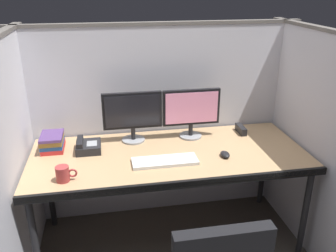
{
  "coord_description": "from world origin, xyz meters",
  "views": [
    {
      "loc": [
        -0.41,
        -1.88,
        1.85
      ],
      "look_at": [
        0.0,
        0.35,
        0.92
      ],
      "focal_mm": 38.06,
      "sensor_mm": 36.0,
      "label": 1
    }
  ],
  "objects": [
    {
      "name": "keyboard_main",
      "position": [
        -0.06,
        0.16,
        0.75
      ],
      "size": [
        0.43,
        0.15,
        0.02
      ],
      "primitive_type": "cube",
      "color": "silver",
      "rests_on": "desk"
    },
    {
      "name": "cubicle_partition_right",
      "position": [
        0.99,
        0.2,
        0.79
      ],
      "size": [
        0.06,
        1.41,
        1.57
      ],
      "color": "silver",
      "rests_on": "ground"
    },
    {
      "name": "coffee_mug",
      "position": [
        -0.69,
        0.04,
        0.79
      ],
      "size": [
        0.13,
        0.08,
        0.09
      ],
      "color": "#993333",
      "rests_on": "desk"
    },
    {
      "name": "computer_mouse",
      "position": [
        0.36,
        0.17,
        0.76
      ],
      "size": [
        0.06,
        0.1,
        0.04
      ],
      "color": "black",
      "rests_on": "desk"
    },
    {
      "name": "cubicle_partition_rear",
      "position": [
        0.0,
        0.74,
        0.79
      ],
      "size": [
        2.21,
        0.06,
        1.57
      ],
      "color": "silver",
      "rests_on": "ground"
    },
    {
      "name": "cubicle_partition_left",
      "position": [
        -0.99,
        0.2,
        0.79
      ],
      "size": [
        0.06,
        1.41,
        1.57
      ],
      "color": "silver",
      "rests_on": "ground"
    },
    {
      "name": "book_stack",
      "position": [
        -0.8,
        0.5,
        0.8
      ],
      "size": [
        0.15,
        0.22,
        0.12
      ],
      "color": "#B22626",
      "rests_on": "desk"
    },
    {
      "name": "monitor_left",
      "position": [
        -0.23,
        0.54,
        0.96
      ],
      "size": [
        0.43,
        0.17,
        0.37
      ],
      "color": "gray",
      "rests_on": "desk"
    },
    {
      "name": "monitor_right",
      "position": [
        0.21,
        0.54,
        0.96
      ],
      "size": [
        0.43,
        0.17,
        0.37
      ],
      "color": "gray",
      "rests_on": "desk"
    },
    {
      "name": "desk_phone",
      "position": [
        -0.56,
        0.43,
        0.77
      ],
      "size": [
        0.17,
        0.19,
        0.09
      ],
      "color": "black",
      "rests_on": "desk"
    },
    {
      "name": "desk",
      "position": [
        0.0,
        0.29,
        0.69
      ],
      "size": [
        1.9,
        0.8,
        0.74
      ],
      "color": "tan",
      "rests_on": "ground"
    },
    {
      "name": "red_stapler",
      "position": [
        0.62,
        0.54,
        0.77
      ],
      "size": [
        0.04,
        0.15,
        0.06
      ],
      "primitive_type": "cube",
      "color": "black",
      "rests_on": "desk"
    }
  ]
}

